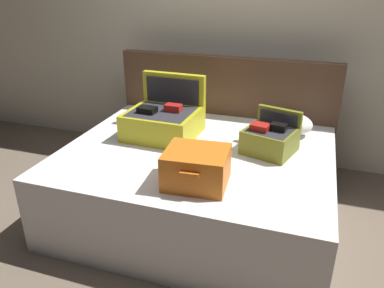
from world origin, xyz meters
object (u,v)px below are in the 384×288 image
at_px(bed, 197,183).
at_px(hard_case_large, 164,119).
at_px(hard_case_medium, 196,168).
at_px(pillow_near_headboard, 287,123).
at_px(hard_case_small, 270,138).

xyz_separation_m(bed, hard_case_large, (-0.34, 0.20, 0.42)).
relative_size(bed, hard_case_large, 3.51).
bearing_deg(hard_case_medium, bed, 102.52).
xyz_separation_m(hard_case_large, pillow_near_headboard, (0.94, 0.35, -0.05)).
height_order(bed, hard_case_large, hard_case_large).
height_order(hard_case_large, hard_case_medium, hard_case_large).
bearing_deg(pillow_near_headboard, bed, -137.46).
bearing_deg(hard_case_medium, hard_case_small, 54.52).
bearing_deg(hard_case_small, pillow_near_headboard, 94.70).
bearing_deg(hard_case_small, hard_case_medium, -104.66).
bearing_deg(pillow_near_headboard, hard_case_small, -101.50).
height_order(hard_case_medium, hard_case_small, hard_case_small).
relative_size(hard_case_large, pillow_near_headboard, 1.36).
distance_m(bed, hard_case_medium, 0.63).
distance_m(hard_case_large, hard_case_medium, 0.83).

